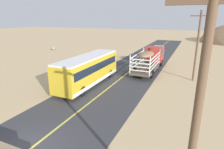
% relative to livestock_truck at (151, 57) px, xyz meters
% --- Properties ---
extents(livestock_truck, '(2.53, 9.70, 3.02)m').
position_rel_livestock_truck_xyz_m(livestock_truck, '(0.00, 0.00, 0.00)').
color(livestock_truck, '#B2332D').
rests_on(livestock_truck, road_surface).
extents(bus, '(2.54, 10.00, 3.21)m').
position_rel_livestock_truck_xyz_m(bus, '(-4.90, -9.71, -0.04)').
color(bus, gold).
rests_on(bus, road_surface).
extents(car_far, '(1.90, 4.62, 1.93)m').
position_rel_livestock_truck_xyz_m(car_far, '(-0.89, 9.56, -0.70)').
color(car_far, silver).
rests_on(car_far, road_surface).
extents(power_pole_near, '(2.20, 0.24, 8.19)m').
position_rel_livestock_truck_xyz_m(power_pole_near, '(5.88, -21.89, 2.59)').
color(power_pole_near, brown).
rests_on(power_pole_near, ground).
extents(power_pole_mid, '(2.20, 0.24, 8.05)m').
position_rel_livestock_truck_xyz_m(power_pole_mid, '(5.88, -3.57, 2.53)').
color(power_pole_mid, brown).
rests_on(power_pole_mid, ground).
extents(boulder_mid_field, '(0.96, 0.78, 0.79)m').
position_rel_livestock_truck_xyz_m(boulder_mid_field, '(-24.74, 7.54, -1.40)').
color(boulder_mid_field, gray).
rests_on(boulder_mid_field, ground).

